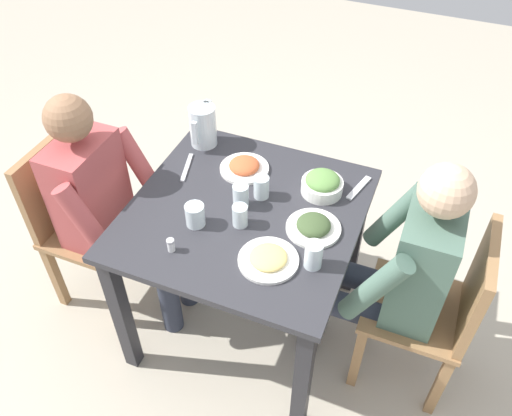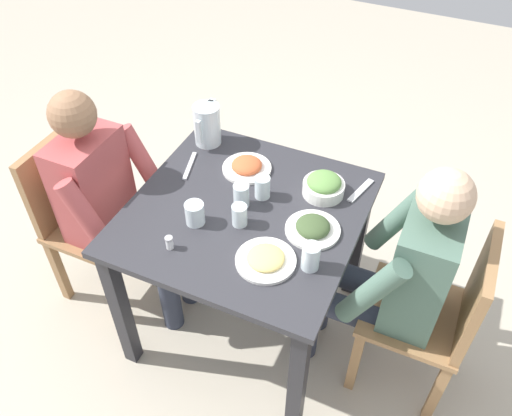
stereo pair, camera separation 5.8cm
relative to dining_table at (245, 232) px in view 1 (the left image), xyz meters
The scene contains 19 objects.
ground_plane 0.63m from the dining_table, ahead, with size 8.00×8.00×0.00m, color #B7AD99.
dining_table is the anchor object (origin of this frame).
chair_near 0.83m from the dining_table, 84.81° to the right, with size 0.40×0.40×0.86m.
chair_far 0.83m from the dining_table, 93.09° to the left, with size 0.40×0.40×0.86m.
diner_near 0.62m from the dining_table, 83.09° to the right, with size 0.48×0.53×1.15m.
diner_far 0.61m from the dining_table, 94.12° to the left, with size 0.48×0.53×1.15m.
water_pitcher 0.53m from the dining_table, 134.40° to the right, with size 0.16×0.12×0.19m.
salad_bowl 0.37m from the dining_table, 131.44° to the left, with size 0.17×0.17×0.09m.
plate_rice_curry 0.29m from the dining_table, 156.54° to the right, with size 0.21×0.21×0.05m.
plate_fries 0.32m from the dining_table, 40.39° to the left, with size 0.22×0.22×0.04m.
plate_dolmas 0.32m from the dining_table, 89.75° to the left, with size 0.21×0.21×0.05m.
water_glass_by_pitcher 0.27m from the dining_table, 46.25° to the right, with size 0.08×0.08×0.09m, color silver.
water_glass_near_left 0.18m from the dining_table, 128.32° to the right, with size 0.06×0.06×0.10m, color silver.
water_glass_center 0.42m from the dining_table, 62.98° to the left, with size 0.07×0.07×0.11m, color silver.
water_glass_far_right 0.21m from the dining_table, 164.22° to the left, with size 0.06×0.06×0.10m, color silver.
water_glass_near_right 0.19m from the dining_table, ahead, with size 0.06×0.06×0.09m, color silver.
salt_shaker 0.37m from the dining_table, 29.35° to the right, with size 0.03×0.03×0.05m.
fork_near 0.51m from the dining_table, 127.44° to the left, with size 0.17×0.03×0.01m, color silver.
knife_near 0.39m from the dining_table, 113.75° to the right, with size 0.18×0.02×0.01m, color silver.
Camera 1 is at (1.38, 0.61, 2.21)m, focal length 37.08 mm.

